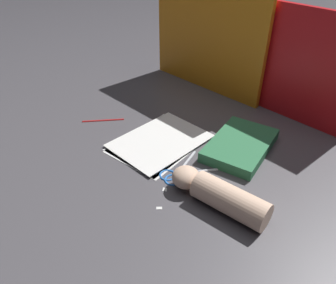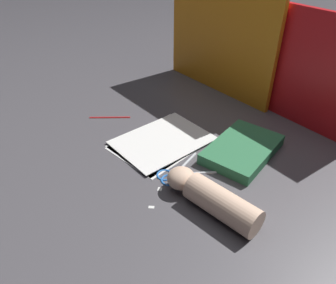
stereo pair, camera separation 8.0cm
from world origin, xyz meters
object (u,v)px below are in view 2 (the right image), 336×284
scissors (175,173)px  hand_forearm (212,197)px  book_closed (242,149)px  paper_stack (162,141)px

scissors → hand_forearm: bearing=-9.8°
book_closed → scissors: bearing=-108.4°
scissors → hand_forearm: 0.17m
scissors → hand_forearm: hand_forearm is taller
paper_stack → hand_forearm: 0.34m
scissors → book_closed: bearing=71.6°
paper_stack → book_closed: bearing=32.2°
paper_stack → hand_forearm: hand_forearm is taller
hand_forearm → paper_stack: bearing=159.9°
book_closed → hand_forearm: (0.09, -0.26, 0.02)m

